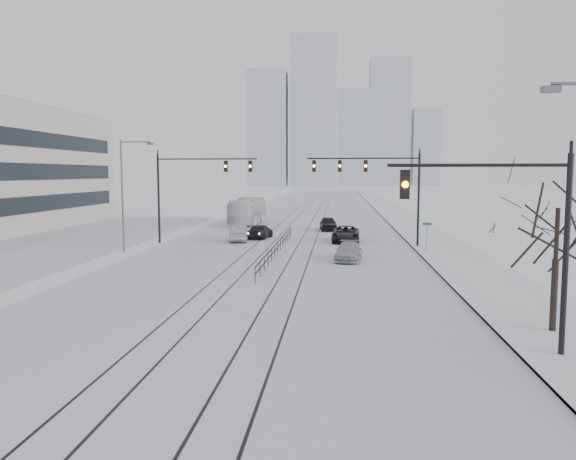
# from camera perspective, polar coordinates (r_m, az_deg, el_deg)

# --- Properties ---
(ground) EXTENTS (500.00, 500.00, 0.00)m
(ground) POSITION_cam_1_polar(r_m,az_deg,el_deg) (15.62, -13.76, -18.29)
(ground) COLOR white
(ground) RESTS_ON ground
(road) EXTENTS (22.00, 260.00, 0.02)m
(road) POSITION_cam_1_polar(r_m,az_deg,el_deg) (73.89, 1.49, 0.88)
(road) COLOR silver
(road) RESTS_ON ground
(sidewalk_east) EXTENTS (5.00, 260.00, 0.16)m
(sidewalk_east) POSITION_cam_1_polar(r_m,az_deg,el_deg) (74.24, 11.95, 0.83)
(sidewalk_east) COLOR silver
(sidewalk_east) RESTS_ON ground
(curb) EXTENTS (0.10, 260.00, 0.12)m
(curb) POSITION_cam_1_polar(r_m,az_deg,el_deg) (74.00, 10.06, 0.84)
(curb) COLOR gray
(curb) RESTS_ON ground
(parking_strip) EXTENTS (14.00, 60.00, 0.03)m
(parking_strip) POSITION_cam_1_polar(r_m,az_deg,el_deg) (54.79, -21.71, -1.25)
(parking_strip) COLOR silver
(parking_strip) RESTS_ON ground
(tram_rails) EXTENTS (5.30, 180.00, 0.01)m
(tram_rails) POSITION_cam_1_polar(r_m,az_deg,el_deg) (54.04, 0.11, -0.92)
(tram_rails) COLOR black
(tram_rails) RESTS_ON ground
(skyline) EXTENTS (96.00, 48.00, 72.00)m
(skyline) POSITION_cam_1_polar(r_m,az_deg,el_deg) (288.12, 5.34, 10.60)
(skyline) COLOR #ABB1BC
(skyline) RESTS_ON ground
(traffic_mast_near) EXTENTS (6.10, 0.37, 7.00)m
(traffic_mast_near) POSITION_cam_1_polar(r_m,az_deg,el_deg) (20.45, 22.31, 0.39)
(traffic_mast_near) COLOR black
(traffic_mast_near) RESTS_ON ground
(traffic_mast_ne) EXTENTS (9.60, 0.37, 8.00)m
(traffic_mast_ne) POSITION_cam_1_polar(r_m,az_deg,el_deg) (48.58, 9.24, 5.04)
(traffic_mast_ne) COLOR black
(traffic_mast_ne) RESTS_ON ground
(traffic_mast_nw) EXTENTS (9.10, 0.37, 8.00)m
(traffic_mast_nw) POSITION_cam_1_polar(r_m,az_deg,el_deg) (51.22, -9.87, 4.85)
(traffic_mast_nw) COLOR black
(traffic_mast_nw) RESTS_ON ground
(street_light_west) EXTENTS (2.73, 0.25, 9.00)m
(street_light_west) POSITION_cam_1_polar(r_m,az_deg,el_deg) (46.67, -16.16, 4.18)
(street_light_west) COLOR #595B60
(street_light_west) RESTS_ON ground
(bare_tree) EXTENTS (4.40, 4.40, 6.10)m
(bare_tree) POSITION_cam_1_polar(r_m,az_deg,el_deg) (24.06, 25.70, 0.83)
(bare_tree) COLOR black
(bare_tree) RESTS_ON ground
(median_fence) EXTENTS (0.06, 24.00, 1.00)m
(median_fence) POSITION_cam_1_polar(r_m,az_deg,el_deg) (44.11, -1.04, -1.78)
(median_fence) COLOR black
(median_fence) RESTS_ON ground
(street_sign) EXTENTS (0.70, 0.06, 2.40)m
(street_sign) POSITION_cam_1_polar(r_m,az_deg,el_deg) (46.24, 13.93, -0.25)
(street_sign) COLOR #595B60
(street_sign) RESTS_ON ground
(sedan_sb_inner) EXTENTS (2.34, 4.39, 1.42)m
(sedan_sb_inner) POSITION_cam_1_polar(r_m,az_deg,el_deg) (54.65, -2.84, -0.12)
(sedan_sb_inner) COLOR black
(sedan_sb_inner) RESTS_ON ground
(sedan_sb_outer) EXTENTS (2.43, 4.86, 1.53)m
(sedan_sb_outer) POSITION_cam_1_polar(r_m,az_deg,el_deg) (52.54, -5.08, -0.32)
(sedan_sb_outer) COLOR #9B9DA2
(sedan_sb_outer) RESTS_ON ground
(sedan_nb_front) EXTENTS (2.63, 5.40, 1.48)m
(sedan_nb_front) POSITION_cam_1_polar(r_m,az_deg,el_deg) (51.99, 5.89, -0.42)
(sedan_nb_front) COLOR black
(sedan_nb_front) RESTS_ON ground
(sedan_nb_right) EXTENTS (2.18, 4.60, 1.30)m
(sedan_nb_right) POSITION_cam_1_polar(r_m,az_deg,el_deg) (41.04, 6.17, -2.20)
(sedan_nb_right) COLOR #A1A5A9
(sedan_nb_right) RESTS_ON ground
(sedan_nb_far) EXTENTS (2.17, 4.56, 1.50)m
(sedan_nb_far) POSITION_cam_1_polar(r_m,az_deg,el_deg) (62.36, 4.12, 0.64)
(sedan_nb_far) COLOR black
(sedan_nb_far) RESTS_ON ground
(box_truck) EXTENTS (3.03, 11.78, 3.26)m
(box_truck) POSITION_cam_1_polar(r_m,az_deg,el_deg) (69.94, -4.09, 1.92)
(box_truck) COLOR silver
(box_truck) RESTS_ON ground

